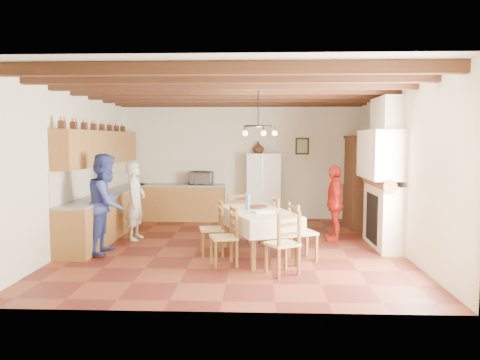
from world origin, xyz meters
The scene contains 31 objects.
floor centered at (0.00, 0.00, -0.01)m, with size 6.00×6.50×0.02m, color #521D17.
ceiling centered at (0.00, 0.00, 3.01)m, with size 6.00×6.50×0.02m, color silver.
wall_back centered at (0.00, 3.26, 1.50)m, with size 6.00×0.02×3.00m, color beige.
wall_front centered at (0.00, -3.26, 1.50)m, with size 6.00×0.02×3.00m, color beige.
wall_left centered at (-3.01, 0.00, 1.50)m, with size 0.02×6.50×3.00m, color beige.
wall_right centered at (3.01, 0.00, 1.50)m, with size 0.02×6.50×3.00m, color beige.
ceiling_beams centered at (0.00, 0.00, 2.91)m, with size 6.00×6.30×0.16m, color #331A0F, non-canonical shape.
lower_cabinets_left centered at (-2.70, 1.05, 0.43)m, with size 0.60×4.30×0.86m, color brown.
lower_cabinets_back centered at (-1.55, 2.95, 0.43)m, with size 2.30×0.60×0.86m, color brown.
countertop_left centered at (-2.70, 1.05, 0.88)m, with size 0.62×4.30×0.04m, color slate.
countertop_back centered at (-1.55, 2.95, 0.88)m, with size 2.34×0.62×0.04m, color slate.
backsplash_left centered at (-2.98, 1.05, 1.20)m, with size 0.03×4.30×0.60m, color beige.
backsplash_back centered at (-1.55, 3.23, 1.20)m, with size 2.30×0.03×0.60m, color beige.
upper_cabinets centered at (-2.83, 1.05, 1.85)m, with size 0.35×4.20×0.70m, color brown.
fireplace centered at (2.72, 0.20, 1.40)m, with size 0.56×1.60×2.80m, color beige, non-canonical shape.
wall_picture centered at (1.55, 3.23, 1.85)m, with size 0.34×0.03×0.42m, color black.
refrigerator centered at (0.55, 3.11, 0.84)m, with size 0.84×0.69×1.67m, color white.
hutch centered at (2.75, 2.24, 1.05)m, with size 0.49×1.16×2.10m, color #392011, non-canonical shape.
dining_table centered at (0.45, -0.59, 0.72)m, with size 1.52×2.05×0.80m.
chandelier centered at (0.45, -0.59, 2.25)m, with size 0.47×0.47×0.03m, color black.
chair_left_near centered at (-0.10, -1.22, 0.48)m, with size 0.42×0.40×0.96m, color brown, non-canonical shape.
chair_left_far centered at (-0.37, -0.54, 0.48)m, with size 0.42×0.40×0.96m, color brown, non-canonical shape.
chair_right_near centered at (1.20, -0.79, 0.48)m, with size 0.42×0.40×0.96m, color brown, non-canonical shape.
chair_right_far centered at (0.95, -0.06, 0.48)m, with size 0.42×0.40×0.96m, color brown, non-canonical shape.
chair_end_near centered at (0.82, -1.66, 0.48)m, with size 0.42×0.40×0.96m, color brown, non-canonical shape.
chair_end_far centered at (0.07, 0.49, 0.48)m, with size 0.42×0.40×0.96m, color brown, non-canonical shape.
person_man centered at (-2.03, 0.66, 0.79)m, with size 0.58×0.38×1.58m, color beige.
person_woman_blue centered at (-2.25, -0.46, 0.89)m, with size 0.86×0.67×1.78m, color #31408F.
person_woman_red centered at (1.98, 0.76, 0.76)m, with size 0.89×0.37×1.51m, color red.
microwave centered at (-0.98, 2.95, 1.06)m, with size 0.57×0.39×0.32m, color silver.
fridge_vase centered at (0.45, 3.11, 1.82)m, with size 0.28×0.28×0.29m, color #392011.
Camera 1 is at (0.45, -8.59, 2.04)m, focal length 35.00 mm.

